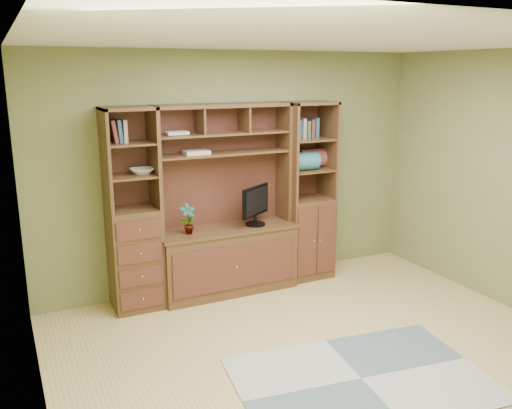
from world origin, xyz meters
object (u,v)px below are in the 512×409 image
center_hutch (227,201)px  left_tower (133,211)px  monitor (255,199)px  right_tower (307,192)px

center_hutch → left_tower: same height
center_hutch → monitor: (0.32, -0.03, 0.01)m
monitor → left_tower: bearing=143.3°
left_tower → right_tower: same height
left_tower → monitor: (1.32, -0.07, 0.01)m
right_tower → monitor: right_tower is taller
left_tower → monitor: left_tower is taller
right_tower → monitor: size_ratio=3.41×
center_hutch → monitor: bearing=-6.2°
center_hutch → left_tower: 1.00m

